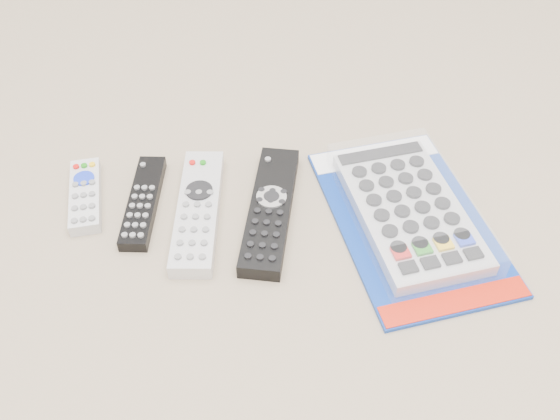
{
  "coord_description": "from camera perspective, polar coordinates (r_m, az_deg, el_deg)",
  "views": [
    {
      "loc": [
        0.01,
        -0.56,
        0.62
      ],
      "look_at": [
        0.05,
        0.02,
        0.01
      ],
      "focal_mm": 40.0,
      "sensor_mm": 36.0,
      "label": 1
    }
  ],
  "objects": [
    {
      "name": "jumbo_remote_packaged",
      "position": [
        0.85,
        11.73,
        0.05
      ],
      "size": [
        0.25,
        0.35,
        0.04
      ],
      "rotation": [
        0.0,
        0.0,
        0.18
      ],
      "color": "navy",
      "rests_on": "ground"
    },
    {
      "name": "remote_small_grey",
      "position": [
        0.91,
        -17.39,
        1.3
      ],
      "size": [
        0.06,
        0.14,
        0.02
      ],
      "rotation": [
        0.0,
        0.0,
        0.13
      ],
      "color": "#BDBDC0",
      "rests_on": "ground"
    },
    {
      "name": "remote_silver_dvd",
      "position": [
        0.85,
        -7.51,
        -0.06
      ],
      "size": [
        0.07,
        0.22,
        0.02
      ],
      "rotation": [
        0.0,
        0.0,
        -0.08
      ],
      "color": "silver",
      "rests_on": "ground"
    },
    {
      "name": "remote_slim_black",
      "position": [
        0.88,
        -12.4,
        0.73
      ],
      "size": [
        0.05,
        0.17,
        0.02
      ],
      "rotation": [
        0.0,
        0.0,
        -0.09
      ],
      "color": "black",
      "rests_on": "ground"
    },
    {
      "name": "remote_large_black",
      "position": [
        0.84,
        -0.9,
        0.04
      ],
      "size": [
        0.1,
        0.23,
        0.02
      ],
      "rotation": [
        0.0,
        0.0,
        -0.19
      ],
      "color": "black",
      "rests_on": "ground"
    }
  ]
}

